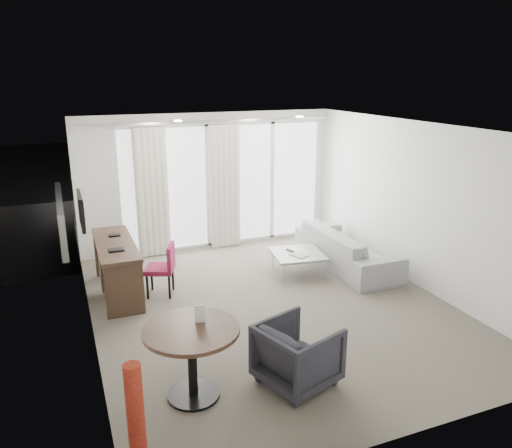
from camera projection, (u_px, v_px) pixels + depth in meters
name	position (u px, v px, depth m)	size (l,w,h in m)	color
floor	(271.00, 306.00, 7.36)	(5.00, 6.00, 0.00)	#5D5749
ceiling	(273.00, 128.00, 6.61)	(5.00, 6.00, 0.00)	white
wall_left	(85.00, 244.00, 6.09)	(0.00, 6.00, 2.60)	silver
wall_right	(417.00, 205.00, 7.87)	(0.00, 6.00, 2.60)	silver
wall_front	(411.00, 313.00, 4.32)	(5.00, 0.00, 2.60)	silver
window_panel	(225.00, 185.00, 9.77)	(4.00, 0.02, 2.38)	white
window_frame	(225.00, 185.00, 9.75)	(4.10, 0.06, 2.44)	white
curtain_left	(152.00, 193.00, 9.10)	(0.60, 0.20, 2.38)	silver
curtain_right	(225.00, 187.00, 9.60)	(0.60, 0.20, 2.38)	silver
curtain_track	(211.00, 121.00, 9.15)	(4.80, 0.04, 0.04)	#B2B2B7
downlight_a	(178.00, 121.00, 7.71)	(0.12, 0.12, 0.02)	#FFE0B2
downlight_b	(300.00, 117.00, 8.46)	(0.12, 0.12, 0.02)	#FFE0B2
desk	(117.00, 268.00, 7.68)	(0.55, 1.77, 0.83)	#36261A
tv	(81.00, 210.00, 7.38)	(0.05, 0.80, 0.50)	black
desk_chair	(160.00, 270.00, 7.65)	(0.44, 0.42, 0.81)	maroon
round_table	(192.00, 363.00, 5.19)	(1.00, 1.00, 0.80)	#3F281C
menu_card	(201.00, 329.00, 5.23)	(0.11, 0.02, 0.19)	white
red_lamp	(137.00, 427.00, 4.00)	(0.23, 0.23, 1.14)	maroon
tub_armchair	(298.00, 354.00, 5.44)	(0.76, 0.78, 0.71)	#24242A
coffee_table	(297.00, 263.00, 8.50)	(0.83, 0.83, 0.38)	gray
remote	(290.00, 252.00, 8.56)	(0.05, 0.16, 0.02)	black
magazine	(299.00, 256.00, 8.35)	(0.19, 0.25, 0.01)	gray
sofa	(347.00, 248.00, 8.81)	(2.30, 0.90, 0.67)	gray
terrace_slab	(205.00, 225.00, 11.48)	(5.60, 3.00, 0.12)	#4D4D50
rattan_chair_a	(212.00, 205.00, 11.43)	(0.55, 0.55, 0.81)	brown
rattan_chair_b	(273.00, 196.00, 12.34)	(0.51, 0.51, 0.75)	brown
rattan_table	(269.00, 210.00, 11.48)	(0.55, 0.55, 0.55)	brown
balustrade	(188.00, 189.00, 12.60)	(5.50, 0.06, 1.05)	#B2B2B7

